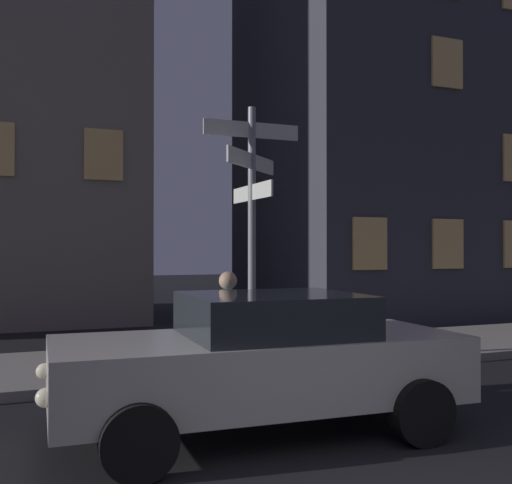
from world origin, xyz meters
name	(u,v)px	position (x,y,z in m)	size (l,w,h in m)	color
sidewalk_kerb	(172,363)	(0.00, 7.12, 0.07)	(40.00, 2.97, 0.14)	gray
signpost	(252,206)	(1.06, 6.34, 2.54)	(1.56, 1.58, 3.93)	gray
car_near_left	(262,360)	(-0.01, 3.34, 0.75)	(4.23, 2.00, 1.42)	beige
cyclist	(224,344)	(-0.01, 4.52, 0.75)	(1.81, 0.38, 1.61)	black
building_right_block	(407,77)	(8.51, 12.66, 6.99)	(8.79, 6.29, 13.97)	#383842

